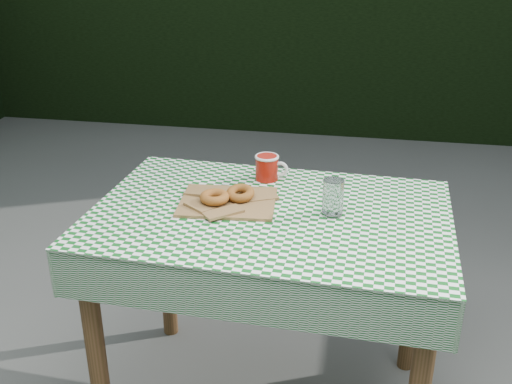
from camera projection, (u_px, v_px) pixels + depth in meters
ground at (264, 365)px, 2.33m from camera, size 60.00×60.00×0.00m
hedge_north at (332, 16)px, 4.84m from camera, size 7.00×0.70×1.80m
table at (269, 314)px, 2.01m from camera, size 1.11×0.77×0.75m
tablecloth at (270, 213)px, 1.85m from camera, size 1.13×0.79×0.01m
paper_bag at (228, 201)px, 1.91m from camera, size 0.32×0.26×0.02m
bagel_front at (215, 197)px, 1.88m from camera, size 0.12×0.12×0.03m
bagel_back at (240, 193)px, 1.91m from camera, size 0.10×0.10×0.03m
coffee_mug at (267, 168)px, 2.07m from camera, size 0.17×0.17×0.09m
drinking_glass at (333, 198)px, 1.81m from camera, size 0.08×0.08×0.11m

